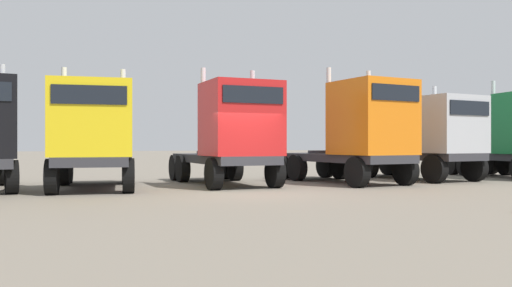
# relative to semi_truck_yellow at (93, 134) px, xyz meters

# --- Properties ---
(ground) EXTENTS (200.00, 200.00, 0.00)m
(ground) POSITION_rel_semi_truck_yellow_xyz_m (4.64, -2.59, -1.83)
(ground) COLOR gray
(semi_truck_yellow) EXTENTS (3.03, 6.27, 4.05)m
(semi_truck_yellow) POSITION_rel_semi_truck_yellow_xyz_m (0.00, 0.00, 0.00)
(semi_truck_yellow) COLOR #333338
(semi_truck_yellow) RESTS_ON ground
(semi_truck_red) EXTENTS (2.94, 6.39, 4.22)m
(semi_truck_red) POSITION_rel_semi_truck_yellow_xyz_m (4.76, 0.13, 0.03)
(semi_truck_red) COLOR #333338
(semi_truck_red) RESTS_ON ground
(semi_truck_orange) EXTENTS (3.41, 6.54, 4.38)m
(semi_truck_orange) POSITION_rel_semi_truck_yellow_xyz_m (9.56, -0.47, 0.15)
(semi_truck_orange) COLOR #333338
(semi_truck_orange) RESTS_ON ground
(semi_truck_silver) EXTENTS (3.43, 6.55, 3.99)m
(semi_truck_silver) POSITION_rel_semi_truck_yellow_xyz_m (13.34, 0.42, -0.03)
(semi_truck_silver) COLOR #333338
(semi_truck_silver) RESTS_ON ground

